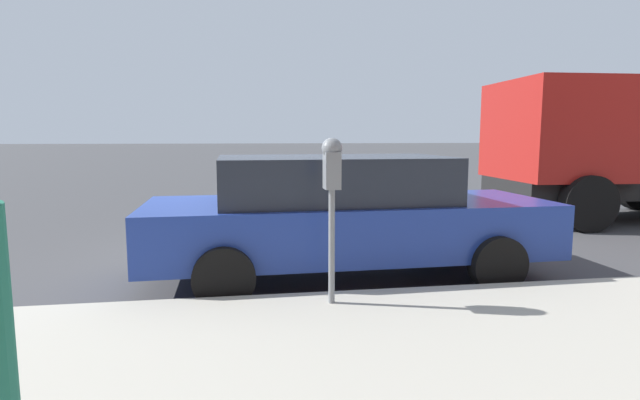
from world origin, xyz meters
name	(u,v)px	position (x,y,z in m)	size (l,w,h in m)	color
ground_plane	(247,259)	(0.00, 0.00, 0.00)	(220.00, 220.00, 0.00)	#424244
parking_meter	(332,178)	(-2.54, -0.77, 1.36)	(0.21, 0.19, 1.55)	gray
car_blue	(344,214)	(-1.12, -1.19, 0.79)	(2.06, 4.88, 1.50)	navy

